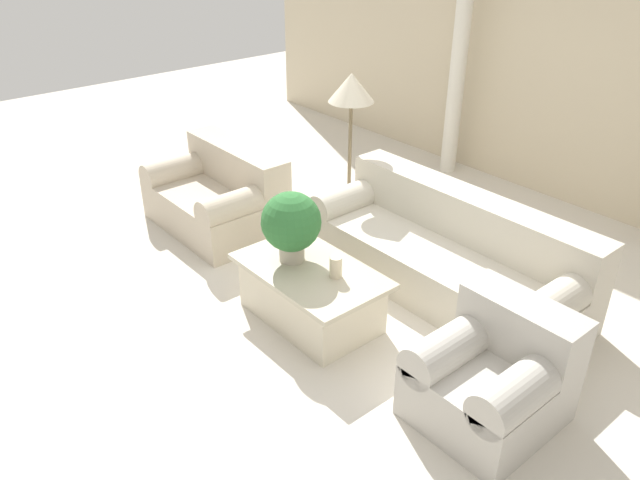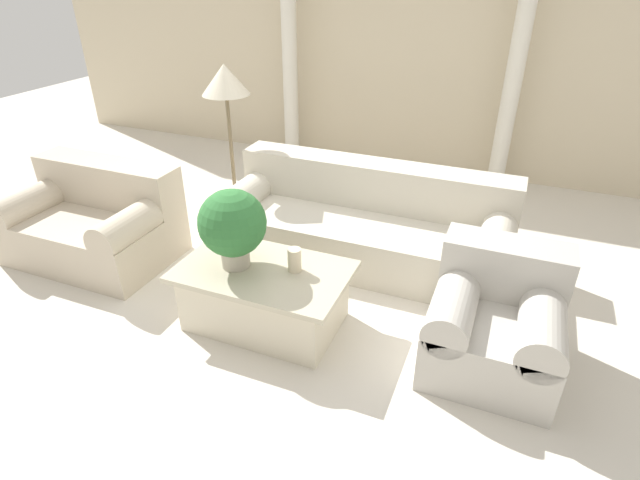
{
  "view_description": "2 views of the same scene",
  "coord_description": "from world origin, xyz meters",
  "px_view_note": "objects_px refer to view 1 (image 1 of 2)",
  "views": [
    {
      "loc": [
        3.14,
        -3.1,
        2.97
      ],
      "look_at": [
        -0.13,
        -0.36,
        0.62
      ],
      "focal_mm": 35.0,
      "sensor_mm": 36.0,
      "label": 1
    },
    {
      "loc": [
        1.44,
        -3.09,
        2.35
      ],
      "look_at": [
        0.17,
        0.01,
        0.46
      ],
      "focal_mm": 28.0,
      "sensor_mm": 36.0,
      "label": 2
    }
  ],
  "objects_px": {
    "loveseat": "(219,195)",
    "potted_plant": "(291,223)",
    "floor_lamp": "(351,94)",
    "coffee_table": "(311,293)",
    "sofa_long": "(447,253)",
    "armchair": "(494,373)"
  },
  "relations": [
    {
      "from": "coffee_table",
      "to": "potted_plant",
      "type": "height_order",
      "value": "potted_plant"
    },
    {
      "from": "sofa_long",
      "to": "potted_plant",
      "type": "height_order",
      "value": "potted_plant"
    },
    {
      "from": "loveseat",
      "to": "potted_plant",
      "type": "bearing_deg",
      "value": -11.81
    },
    {
      "from": "coffee_table",
      "to": "potted_plant",
      "type": "xyz_separation_m",
      "value": [
        -0.2,
        -0.03,
        0.55
      ]
    },
    {
      "from": "sofa_long",
      "to": "loveseat",
      "type": "height_order",
      "value": "same"
    },
    {
      "from": "sofa_long",
      "to": "coffee_table",
      "type": "height_order",
      "value": "sofa_long"
    },
    {
      "from": "sofa_long",
      "to": "floor_lamp",
      "type": "height_order",
      "value": "floor_lamp"
    },
    {
      "from": "coffee_table",
      "to": "floor_lamp",
      "type": "xyz_separation_m",
      "value": [
        -1.04,
        1.35,
        1.11
      ]
    },
    {
      "from": "coffee_table",
      "to": "floor_lamp",
      "type": "distance_m",
      "value": 2.04
    },
    {
      "from": "potted_plant",
      "to": "floor_lamp",
      "type": "relative_size",
      "value": 0.37
    },
    {
      "from": "armchair",
      "to": "loveseat",
      "type": "bearing_deg",
      "value": 178.44
    },
    {
      "from": "loveseat",
      "to": "armchair",
      "type": "distance_m",
      "value": 3.41
    },
    {
      "from": "loveseat",
      "to": "armchair",
      "type": "height_order",
      "value": "loveseat"
    },
    {
      "from": "potted_plant",
      "to": "armchair",
      "type": "relative_size",
      "value": 0.66
    },
    {
      "from": "floor_lamp",
      "to": "coffee_table",
      "type": "bearing_deg",
      "value": -52.33
    },
    {
      "from": "potted_plant",
      "to": "coffee_table",
      "type": "bearing_deg",
      "value": 7.21
    },
    {
      "from": "sofa_long",
      "to": "floor_lamp",
      "type": "relative_size",
      "value": 1.6
    },
    {
      "from": "potted_plant",
      "to": "loveseat",
      "type": "bearing_deg",
      "value": 168.19
    },
    {
      "from": "loveseat",
      "to": "potted_plant",
      "type": "relative_size",
      "value": 2.45
    },
    {
      "from": "floor_lamp",
      "to": "loveseat",
      "type": "bearing_deg",
      "value": -128.14
    },
    {
      "from": "sofa_long",
      "to": "loveseat",
      "type": "bearing_deg",
      "value": -158.51
    },
    {
      "from": "sofa_long",
      "to": "potted_plant",
      "type": "bearing_deg",
      "value": -115.09
    }
  ]
}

